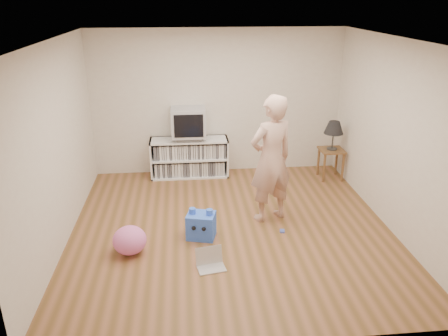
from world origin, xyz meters
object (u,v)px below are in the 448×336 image
at_px(media_unit, 189,157).
at_px(crt_tv, 188,122).
at_px(plush_pink, 130,240).
at_px(dvd_deck, 189,137).
at_px(person, 271,160).
at_px(laptop, 210,262).
at_px(plush_blue, 201,225).
at_px(side_table, 331,156).
at_px(table_lamp, 334,128).

xyz_separation_m(media_unit, crt_tv, (0.00, -0.02, 0.67)).
height_order(crt_tv, plush_pink, crt_tv).
relative_size(dvd_deck, person, 0.24).
xyz_separation_m(laptop, plush_blue, (-0.07, 0.71, 0.12)).
xyz_separation_m(dvd_deck, laptop, (0.18, -2.94, -0.67)).
xyz_separation_m(media_unit, plush_pink, (-0.83, -2.55, -0.17)).
bearing_deg(crt_tv, person, -57.60).
height_order(laptop, plush_pink, plush_pink).
bearing_deg(laptop, person, 40.05).
distance_m(media_unit, person, 2.20).
distance_m(side_table, person, 2.05).
bearing_deg(dvd_deck, plush_blue, -87.39).
height_order(media_unit, dvd_deck, dvd_deck).
height_order(crt_tv, laptop, crt_tv).
distance_m(table_lamp, plush_blue, 3.15).
height_order(table_lamp, plush_pink, table_lamp).
bearing_deg(dvd_deck, media_unit, 90.00).
bearing_deg(person, side_table, -156.69).
bearing_deg(dvd_deck, crt_tv, -90.00).
distance_m(dvd_deck, plush_blue, 2.30).
height_order(person, laptop, person).
xyz_separation_m(crt_tv, plush_blue, (0.10, -2.23, -0.84)).
relative_size(crt_tv, person, 0.32).
relative_size(table_lamp, plush_pink, 1.19).
height_order(dvd_deck, person, person).
distance_m(table_lamp, plush_pink, 4.07).
relative_size(plush_blue, plush_pink, 1.01).
bearing_deg(plush_blue, media_unit, 107.20).
bearing_deg(table_lamp, dvd_deck, 171.67).
relative_size(person, laptop, 4.98).
bearing_deg(side_table, crt_tv, 171.74).
relative_size(media_unit, table_lamp, 2.72).
xyz_separation_m(table_lamp, plush_blue, (-2.43, -1.86, -0.76)).
bearing_deg(media_unit, table_lamp, -8.68).
height_order(table_lamp, person, person).
xyz_separation_m(table_lamp, plush_pink, (-3.36, -2.17, -0.76)).
height_order(media_unit, crt_tv, crt_tv).
relative_size(dvd_deck, laptop, 1.20).
height_order(dvd_deck, plush_pink, dvd_deck).
bearing_deg(plush_blue, side_table, 52.14).
bearing_deg(person, table_lamp, -156.69).
bearing_deg(media_unit, plush_pink, -108.03).
xyz_separation_m(side_table, table_lamp, (0.00, 0.00, 0.53)).
bearing_deg(table_lamp, plush_blue, -142.46).
height_order(dvd_deck, table_lamp, table_lamp).
distance_m(crt_tv, laptop, 3.10).
distance_m(dvd_deck, plush_pink, 2.73).
distance_m(dvd_deck, side_table, 2.57).
distance_m(side_table, plush_pink, 4.00).
bearing_deg(table_lamp, media_unit, 171.32).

